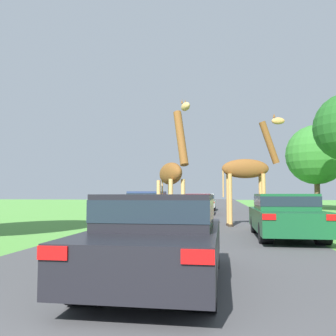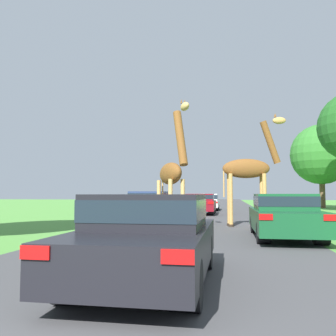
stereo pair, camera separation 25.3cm
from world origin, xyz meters
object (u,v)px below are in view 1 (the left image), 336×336
Objects in this scene: giraffe_companion at (249,171)px; car_queue_right at (204,201)px; car_queue_left at (285,214)px; tree_right_cluster at (316,155)px; car_far_ahead at (197,203)px; car_verge_right at (147,206)px; giraffe_near_road at (172,172)px; car_lead_maroon at (159,236)px.

car_queue_right is at bearing -177.97° from giraffe_companion.
tree_right_cluster is (7.15, 24.82, 4.44)m from car_queue_left.
car_verge_right is (-2.01, -6.50, 0.05)m from car_far_ahead.
giraffe_companion is 14.65m from car_queue_right.
giraffe_companion is at bearing -21.04° from car_verge_right.
car_far_ahead is at bearing 72.79° from car_verge_right.
car_verge_right is (-2.17, -12.47, 0.05)m from car_queue_right.
giraffe_near_road is 1.20× the size of car_lead_maroon.
car_far_ahead is 6.81m from car_verge_right.
car_queue_left is 8.04m from car_verge_right.
tree_right_cluster is at bearing -145.54° from giraffe_near_road.
giraffe_companion reaches higher than giraffe_near_road.
car_verge_right is 0.49× the size of tree_right_cluster.
car_queue_left is 1.15× the size of car_far_ahead.
giraffe_companion is (3.04, 1.81, 0.14)m from giraffe_near_road.
car_far_ahead is 17.09m from tree_right_cluster.
car_lead_maroon is 0.86× the size of car_queue_left.
car_queue_left is at bearing 64.72° from car_lead_maroon.
giraffe_near_road is 1.03× the size of car_queue_left.
giraffe_companion reaches higher than car_far_ahead.
giraffe_companion is 1.04× the size of car_queue_left.
giraffe_companion is at bearing -79.57° from car_queue_right.
giraffe_near_road is 1.21× the size of car_verge_right.
car_queue_right is (-2.64, 14.32, -1.60)m from giraffe_companion.
car_queue_left is at bearing 121.33° from giraffe_near_road.
tree_right_cluster reaches higher than car_far_ahead.
car_queue_right is at bearing -121.19° from giraffe_near_road.
giraffe_companion is at bearing -110.78° from tree_right_cluster.
car_queue_left is 1.17× the size of car_verge_right.
car_far_ahead is 0.50× the size of tree_right_cluster.
car_queue_right reaches higher than car_lead_maroon.
giraffe_companion is at bearing 78.26° from car_lead_maroon.
car_far_ahead is (0.25, 10.16, -1.46)m from giraffe_near_road.
car_verge_right reaches higher than car_queue_right.
car_verge_right is at bearing -119.45° from giraffe_companion.
car_queue_left is at bearing 2.91° from giraffe_companion.
car_queue_right is 12.66m from car_verge_right.
tree_right_cluster reaches higher than car_lead_maroon.
car_queue_right is 13.21m from tree_right_cluster.
car_far_ahead is at bearing -169.92° from giraffe_companion.
giraffe_companion is at bearing -179.01° from giraffe_near_road.
giraffe_companion is at bearing 101.32° from car_queue_left.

